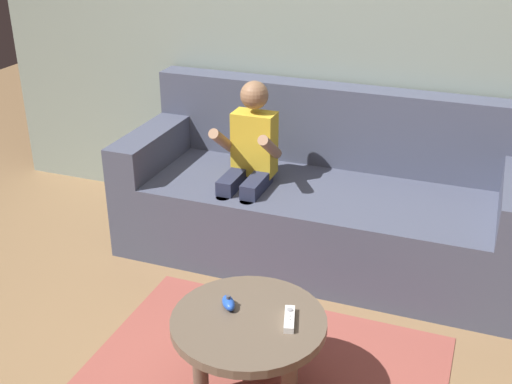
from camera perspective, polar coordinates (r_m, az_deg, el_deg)
wall_back at (r=3.54m, az=7.62°, el=15.95°), size 4.29×0.05×2.50m
couch at (r=3.45m, az=5.91°, el=-0.88°), size 2.09×0.80×0.86m
person_seated_on_couch at (r=3.29m, az=-0.67°, el=2.63°), size 0.31×0.38×0.94m
coffee_table at (r=2.44m, az=-0.60°, el=-12.26°), size 0.57×0.57×0.39m
game_remote_white_near_edge at (r=2.38m, az=2.96°, el=-11.11°), size 0.07×0.14×0.03m
nunchuk_blue at (r=2.44m, az=-2.53°, el=-9.71°), size 0.09×0.10×0.05m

